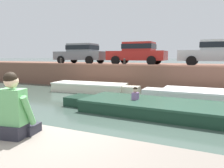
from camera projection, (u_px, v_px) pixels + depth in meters
ground_plane at (137, 112)px, 8.29m from camera, size 400.00×400.00×0.00m
far_quay_wall at (173, 75)px, 15.32m from camera, size 60.00×6.00×1.53m
far_wall_coping at (165, 66)px, 12.62m from camera, size 60.00×0.24×0.08m
boat_moored_west_cream at (92, 88)px, 12.89m from camera, size 5.31×1.79×0.54m
boat_moored_central_white at (214, 97)px, 9.99m from camera, size 6.10×2.04×0.55m
motorboat_passing at (149, 107)px, 8.16m from camera, size 6.81×2.36×0.95m
car_leftmost_grey at (82, 53)px, 17.01m from camera, size 4.06×2.03×1.54m
car_left_inner_red at (138, 52)px, 15.10m from camera, size 4.03×2.04×1.54m
car_centre_silver at (218, 52)px, 13.00m from camera, size 4.39×1.97×1.54m
mooring_bollard_west at (61, 61)px, 15.86m from camera, size 0.15×0.15×0.45m
mooring_bollard_mid at (124, 62)px, 13.79m from camera, size 0.15×0.15×0.45m
person_seated_right at (15, 112)px, 3.18m from camera, size 0.57×0.59×0.97m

